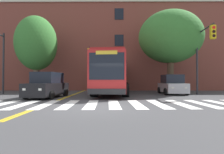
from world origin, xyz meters
TOP-DOWN VIEW (x-y plane):
  - ground_plane at (0.00, 0.00)m, footprint 120.00×120.00m
  - crosswalk at (0.29, 1.09)m, footprint 16.22×4.12m
  - lane_line_yellow_inner at (-2.74, 15.09)m, footprint 0.12×36.00m
  - lane_line_yellow_outer at (-2.58, 15.09)m, footprint 0.12×36.00m
  - city_bus at (0.86, 8.86)m, footprint 3.57×12.14m
  - car_black_near_lane at (-4.02, 4.68)m, footprint 2.32×4.22m
  - car_silver_far_lane at (6.28, 7.92)m, footprint 2.09×3.80m
  - car_teal_behind_bus at (1.08, 17.30)m, footprint 2.43×4.29m
  - traffic_light_near_corner at (8.25, 6.16)m, footprint 0.48×3.16m
  - traffic_light_overhead at (-1.32, 8.39)m, footprint 0.53×3.52m
  - street_tree_curbside_large at (6.55, 9.16)m, footprint 8.87×8.96m
  - street_tree_curbside_small at (-7.04, 9.59)m, footprint 5.61×5.70m
  - building_facade at (1.58, 17.25)m, footprint 42.02×8.21m

SIDE VIEW (x-z plane):
  - ground_plane at x=0.00m, z-range 0.00..0.00m
  - lane_line_yellow_inner at x=-2.74m, z-range 0.00..0.01m
  - lane_line_yellow_outer at x=-2.58m, z-range 0.00..0.01m
  - crosswalk at x=0.29m, z-range 0.00..0.01m
  - car_teal_behind_bus at x=1.08m, z-range -0.07..1.69m
  - car_silver_far_lane at x=6.28m, z-range -0.07..1.71m
  - car_black_near_lane at x=-4.02m, z-range -0.08..1.78m
  - city_bus at x=0.86m, z-range 0.13..3.58m
  - traffic_light_overhead at x=-1.32m, z-range 0.77..5.29m
  - traffic_light_near_corner at x=8.25m, z-range 0.97..6.80m
  - street_tree_curbside_small at x=-7.04m, z-range 1.11..8.98m
  - street_tree_curbside_large at x=6.55m, z-range 1.47..9.61m
  - building_facade at x=1.58m, z-range 0.01..11.69m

